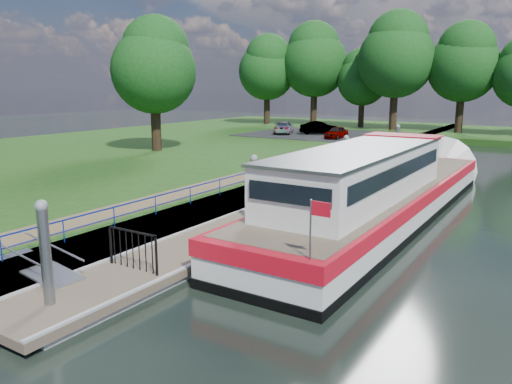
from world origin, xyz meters
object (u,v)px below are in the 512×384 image
Objects in this scene: pontoon at (306,203)px; barge at (385,192)px; car_a at (336,132)px; car_b at (319,128)px; car_c at (284,127)px.

barge reaches higher than pontoon.
barge is 6.77× the size of car_a.
car_b is (-11.07, 24.56, 1.27)m from pontoon.
barge reaches higher than car_b.
car_c is (-6.32, 1.58, 0.06)m from car_a.
barge is (3.60, 0.16, 0.90)m from pontoon.
car_c is at bearing 166.74° from car_a.
car_c reaches higher than car_a.
pontoon is 9.61× the size of car_a.
car_b is at bearing 177.76° from car_c.
barge is 28.47m from car_b.
car_a is (-8.06, 21.80, 1.18)m from pontoon.
car_c reaches higher than pontoon.
car_c is at bearing 121.61° from pontoon.
car_a reaches higher than pontoon.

